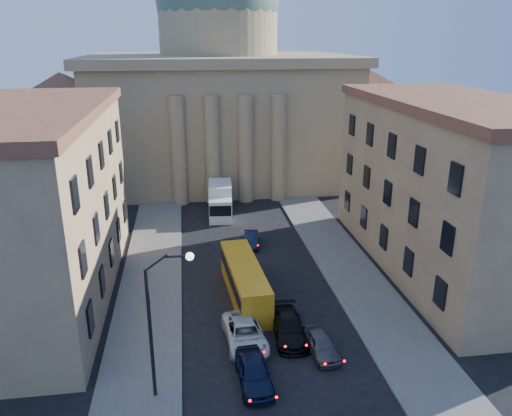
{
  "coord_description": "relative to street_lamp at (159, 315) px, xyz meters",
  "views": [
    {
      "loc": [
        -5.15,
        -15.86,
        19.42
      ],
      "look_at": [
        -0.34,
        17.6,
        7.74
      ],
      "focal_mm": 35.0,
      "sensor_mm": 36.0,
      "label": 1
    }
  ],
  "objects": [
    {
      "name": "car_right_mid",
      "position": [
        8.19,
        4.79,
        -4.55
      ],
      "size": [
        2.24,
        5.15,
        1.47
      ],
      "primitive_type": "imported",
      "rotation": [
        0.0,
        0.0,
        -0.03
      ],
      "color": "black",
      "rests_on": "ground"
    },
    {
      "name": "box_truck",
      "position": [
        5.45,
        29.97,
        -3.61
      ],
      "size": [
        2.98,
        6.62,
        3.55
      ],
      "rotation": [
        0.0,
        0.0,
        -0.07
      ],
      "color": "silver",
      "rests_on": "ground"
    },
    {
      "name": "street_lamp",
      "position": [
        0.0,
        0.0,
        0.0
      ],
      "size": [
        2.62,
        0.44,
        8.83
      ],
      "color": "black",
      "rests_on": "ground"
    },
    {
      "name": "car_right_distant",
      "position": [
        7.77,
        20.83,
        -4.66
      ],
      "size": [
        1.74,
        3.93,
        1.25
      ],
      "primitive_type": "imported",
      "rotation": [
        0.0,
        0.0,
        -0.11
      ],
      "color": "black",
      "rests_on": "ground"
    },
    {
      "name": "car_right_far",
      "position": [
        9.87,
        2.69,
        -4.62
      ],
      "size": [
        1.89,
        4.03,
        1.33
      ],
      "primitive_type": "imported",
      "rotation": [
        0.0,
        0.0,
        0.08
      ],
      "color": "#49484D",
      "rests_on": "ground"
    },
    {
      "name": "city_bus",
      "position": [
        5.88,
        10.64,
        -3.77
      ],
      "size": [
        2.96,
        10.12,
        2.81
      ],
      "rotation": [
        0.0,
        0.0,
        0.07
      ],
      "color": "orange",
      "rests_on": "ground"
    },
    {
      "name": "building_left",
      "position": [
        -10.03,
        14.0,
        2.14
      ],
      "size": [
        11.6,
        26.6,
        14.7
      ],
      "color": "#9D865C",
      "rests_on": "ground"
    },
    {
      "name": "church",
      "position": [
        6.97,
        47.47,
        6.59
      ],
      "size": [
        68.02,
        28.76,
        36.6
      ],
      "color": "#917C59",
      "rests_on": "ground"
    },
    {
      "name": "sidewalk_right",
      "position": [
        15.47,
        10.0,
        -5.21
      ],
      "size": [
        5.0,
        60.0,
        0.15
      ],
      "primitive_type": "cube",
      "color": "#514F4A",
      "rests_on": "ground"
    },
    {
      "name": "car_left_near",
      "position": [
        5.17,
        0.39,
        -4.5
      ],
      "size": [
        2.07,
        4.7,
        1.57
      ],
      "primitive_type": "imported",
      "rotation": [
        0.0,
        0.0,
        0.05
      ],
      "color": "black",
      "rests_on": "ground"
    },
    {
      "name": "building_right",
      "position": [
        23.97,
        14.0,
        2.14
      ],
      "size": [
        11.6,
        26.6,
        14.7
      ],
      "color": "#9D865C",
      "rests_on": "ground"
    },
    {
      "name": "sidewalk_left",
      "position": [
        -1.53,
        10.0,
        -5.21
      ],
      "size": [
        5.0,
        60.0,
        0.15
      ],
      "primitive_type": "cube",
      "color": "#514F4A",
      "rests_on": "ground"
    },
    {
      "name": "car_left_mid",
      "position": [
        5.14,
        4.42,
        -4.53
      ],
      "size": [
        2.87,
        5.62,
        1.52
      ],
      "primitive_type": "imported",
      "rotation": [
        0.0,
        0.0,
        0.07
      ],
      "color": "silver",
      "rests_on": "ground"
    }
  ]
}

